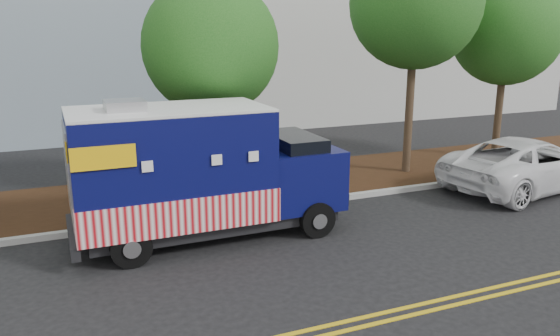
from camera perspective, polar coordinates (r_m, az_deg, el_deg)
name	(u,v)px	position (r m, az deg, el deg)	size (l,w,h in m)	color
ground	(195,241)	(12.76, -8.85, -7.53)	(120.00, 120.00, 0.00)	black
curb	(181,219)	(14.02, -10.26, -5.24)	(120.00, 0.18, 0.15)	#9E9E99
mulch_strip	(165,196)	(15.97, -11.92, -2.86)	(120.00, 4.00, 0.15)	black
tree_b	(211,47)	(15.35, -7.25, 12.45)	(3.75, 3.75, 6.12)	#38281C
tree_c	(416,3)	(17.92, 13.99, 16.36)	(4.05, 4.05, 7.51)	#38281C
tree_d	(507,30)	(21.09, 22.61, 13.14)	(3.82, 3.82, 6.58)	#38281C
sign_post	(91,181)	(13.78, -19.14, -1.25)	(0.06, 0.06, 2.40)	#473828
food_truck	(196,176)	(12.49, -8.80, -0.83)	(6.25, 2.45, 3.28)	black
white_car	(527,164)	(17.98, 24.42, 0.41)	(2.59, 5.62, 1.56)	white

